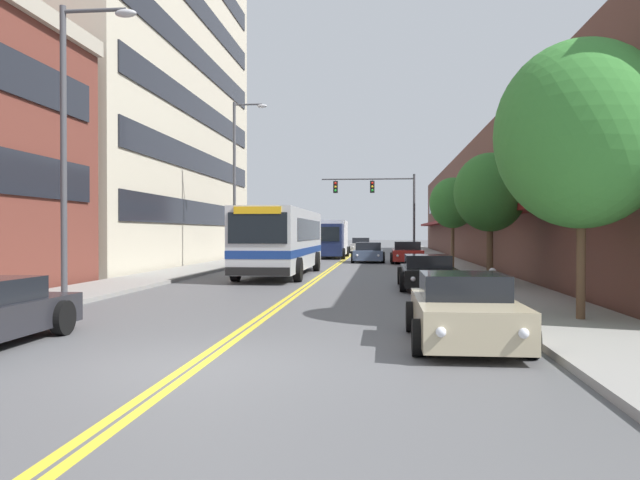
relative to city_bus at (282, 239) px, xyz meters
The scene contains 21 objects.
ground_plane 17.32m from the city_bus, 83.73° to the left, with size 240.00×240.00×0.00m, color #565659.
sidewalk_left 17.93m from the city_bus, 106.34° to the left, with size 2.81×106.00×0.13m.
sidewalk_right 19.32m from the city_bus, 62.85° to the left, with size 2.81×106.00×0.13m.
centre_line 17.32m from the city_bus, 83.73° to the left, with size 0.34×106.00×0.01m.
office_tower_left 19.20m from the city_bus, 143.98° to the left, with size 12.08×26.79×25.68m.
storefront_row_right 22.50m from the city_bus, 49.91° to the left, with size 9.10×68.00×7.97m.
city_bus is the anchor object (origin of this frame).
car_navy_parked_left_near 10.28m from the city_bus, 103.95° to the left, with size 1.98×4.82×1.43m.
car_beige_parked_right_foreground 18.64m from the city_bus, 70.66° to the right, with size 1.98×4.21×1.26m.
car_black_parked_right_mid 9.01m from the city_bus, 45.01° to the right, with size 2.09×4.82×1.20m.
car_red_parked_right_far 13.75m from the city_bus, 62.61° to the left, with size 2.20×4.61×1.41m.
car_silver_moving_lead 33.47m from the city_bus, 85.64° to the left, with size 2.20×4.35×1.48m.
car_slate_blue_moving_second 13.61m from the city_bus, 73.95° to the left, with size 2.21×4.13×1.34m.
box_truck 20.24m from the city_bus, 88.37° to the left, with size 2.65×7.54×2.96m.
traffic_signal_mast 19.58m from the city_bus, 76.16° to the left, with size 7.14×0.38×6.45m.
street_lamp_left_near 14.46m from the city_bus, 102.84° to the right, with size 2.02×0.28×7.78m.
street_lamp_left_far 6.67m from the city_bus, 124.72° to the left, with size 1.90×0.28×9.17m.
street_tree_right_near 17.69m from the city_bus, 59.20° to the right, with size 3.70×3.70×6.02m.
street_tree_right_mid 10.58m from the city_bus, 34.85° to the right, with size 2.60×2.60×4.76m.
street_tree_right_far 9.72m from the city_bus, 28.40° to the left, with size 2.44×2.44×4.78m.
fire_hydrant 13.39m from the city_bus, 54.06° to the right, with size 0.30×0.22×0.86m.
Camera 1 is at (2.82, -9.14, 2.01)m, focal length 35.00 mm.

